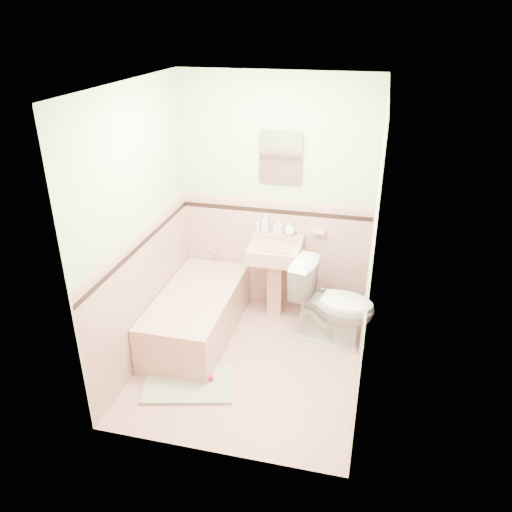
% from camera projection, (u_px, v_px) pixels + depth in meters
% --- Properties ---
extents(floor, '(2.20, 2.20, 0.00)m').
position_uv_depth(floor, '(250.00, 363.00, 4.74)').
color(floor, tan).
rests_on(floor, ground).
extents(ceiling, '(2.20, 2.20, 0.00)m').
position_uv_depth(ceiling, '(248.00, 85.00, 3.65)').
color(ceiling, white).
rests_on(ceiling, ground).
extents(wall_back, '(2.50, 0.00, 2.50)m').
position_uv_depth(wall_back, '(275.00, 199.00, 5.16)').
color(wall_back, '#F1E0C4').
rests_on(wall_back, ground).
extents(wall_front, '(2.50, 0.00, 2.50)m').
position_uv_depth(wall_front, '(207.00, 310.00, 3.23)').
color(wall_front, '#F1E0C4').
rests_on(wall_front, ground).
extents(wall_left, '(0.00, 2.50, 2.50)m').
position_uv_depth(wall_left, '(138.00, 231.00, 4.41)').
color(wall_left, '#F1E0C4').
rests_on(wall_left, ground).
extents(wall_right, '(0.00, 2.50, 2.50)m').
position_uv_depth(wall_right, '(371.00, 254.00, 3.98)').
color(wall_right, '#F1E0C4').
rests_on(wall_right, ground).
extents(wainscot_back, '(2.00, 0.00, 2.00)m').
position_uv_depth(wainscot_back, '(274.00, 256.00, 5.43)').
color(wainscot_back, tan).
rests_on(wainscot_back, ground).
extents(wainscot_front, '(2.00, 0.00, 2.00)m').
position_uv_depth(wainscot_front, '(211.00, 388.00, 3.53)').
color(wainscot_front, tan).
rests_on(wainscot_front, ground).
extents(wainscot_left, '(0.00, 2.20, 2.20)m').
position_uv_depth(wainscot_left, '(147.00, 295.00, 4.69)').
color(wainscot_left, tan).
rests_on(wainscot_left, ground).
extents(wainscot_right, '(0.00, 2.20, 2.20)m').
position_uv_depth(wainscot_right, '(362.00, 323.00, 4.27)').
color(wainscot_right, tan).
rests_on(wainscot_right, ground).
extents(accent_back, '(2.00, 0.00, 2.00)m').
position_uv_depth(accent_back, '(275.00, 211.00, 5.20)').
color(accent_back, black).
rests_on(accent_back, ground).
extents(accent_front, '(2.00, 0.00, 2.00)m').
position_uv_depth(accent_front, '(208.00, 326.00, 3.31)').
color(accent_front, black).
rests_on(accent_front, ground).
extents(accent_left, '(0.00, 2.20, 2.20)m').
position_uv_depth(accent_left, '(142.00, 244.00, 4.46)').
color(accent_left, black).
rests_on(accent_left, ground).
extents(accent_right, '(0.00, 2.20, 2.20)m').
position_uv_depth(accent_right, '(367.00, 268.00, 4.05)').
color(accent_right, black).
rests_on(accent_right, ground).
extents(cap_back, '(2.00, 0.00, 2.00)m').
position_uv_depth(cap_back, '(275.00, 202.00, 5.16)').
color(cap_back, tan).
rests_on(cap_back, ground).
extents(cap_front, '(2.00, 0.00, 2.00)m').
position_uv_depth(cap_front, '(208.00, 313.00, 3.26)').
color(cap_front, tan).
rests_on(cap_front, ground).
extents(cap_left, '(0.00, 2.20, 2.20)m').
position_uv_depth(cap_left, '(141.00, 234.00, 4.42)').
color(cap_left, tan).
rests_on(cap_left, ground).
extents(cap_right, '(0.00, 2.20, 2.20)m').
position_uv_depth(cap_right, '(369.00, 257.00, 4.00)').
color(cap_right, tan).
rests_on(cap_right, ground).
extents(bathtub, '(0.70, 1.50, 0.45)m').
position_uv_depth(bathtub, '(197.00, 315.00, 5.06)').
color(bathtub, tan).
rests_on(bathtub, floor).
extents(tub_faucet, '(0.04, 0.12, 0.04)m').
position_uv_depth(tub_faucet, '(217.00, 250.00, 5.52)').
color(tub_faucet, silver).
rests_on(tub_faucet, wall_back).
extents(sink, '(0.53, 0.48, 0.83)m').
position_uv_depth(sink, '(274.00, 282.00, 5.30)').
color(sink, tan).
rests_on(sink, floor).
extents(sink_faucet, '(0.02, 0.02, 0.10)m').
position_uv_depth(sink_faucet, '(278.00, 230.00, 5.19)').
color(sink_faucet, silver).
rests_on(sink_faucet, sink).
extents(medicine_cabinet, '(0.37, 0.04, 0.46)m').
position_uv_depth(medicine_cabinet, '(281.00, 157.00, 4.92)').
color(medicine_cabinet, white).
rests_on(medicine_cabinet, wall_back).
extents(soap_dish, '(0.13, 0.07, 0.04)m').
position_uv_depth(soap_dish, '(319.00, 232.00, 5.15)').
color(soap_dish, tan).
rests_on(soap_dish, wall_back).
extents(soap_bottle_left, '(0.10, 0.10, 0.21)m').
position_uv_depth(soap_bottle_left, '(265.00, 223.00, 5.24)').
color(soap_bottle_left, '#B2B2B2').
rests_on(soap_bottle_left, sink).
extents(soap_bottle_mid, '(0.10, 0.10, 0.17)m').
position_uv_depth(soap_bottle_mid, '(279.00, 227.00, 5.22)').
color(soap_bottle_mid, '#B2B2B2').
rests_on(soap_bottle_mid, sink).
extents(soap_bottle_right, '(0.14, 0.14, 0.15)m').
position_uv_depth(soap_bottle_right, '(290.00, 228.00, 5.19)').
color(soap_bottle_right, '#B2B2B2').
rests_on(soap_bottle_right, sink).
extents(tube, '(0.04, 0.04, 0.12)m').
position_uv_depth(tube, '(258.00, 227.00, 5.27)').
color(tube, white).
rests_on(tube, sink).
extents(toilet, '(0.88, 0.61, 0.83)m').
position_uv_depth(toilet, '(333.00, 303.00, 4.91)').
color(toilet, white).
rests_on(toilet, floor).
extents(bucket, '(0.32, 0.32, 0.29)m').
position_uv_depth(bucket, '(320.00, 312.00, 5.27)').
color(bucket, '#010F9B').
rests_on(bucket, floor).
extents(bath_mat, '(0.88, 0.69, 0.03)m').
position_uv_depth(bath_mat, '(189.00, 383.00, 4.45)').
color(bath_mat, '#92A085').
rests_on(bath_mat, floor).
extents(shoe, '(0.15, 0.10, 0.06)m').
position_uv_depth(shoe, '(205.00, 377.00, 4.46)').
color(shoe, '#BF1E59').
rests_on(shoe, bath_mat).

